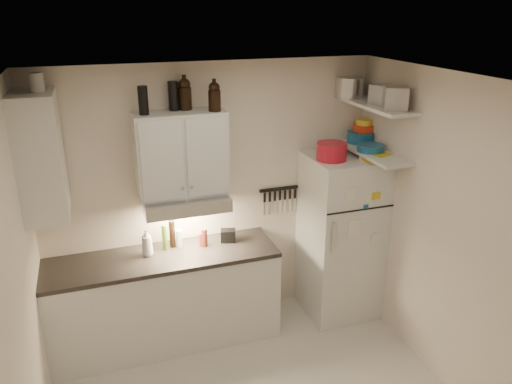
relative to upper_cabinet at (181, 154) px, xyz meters
name	(u,v)px	position (x,y,z in m)	size (l,w,h in m)	color
ceiling	(265,84)	(0.30, -1.33, 0.78)	(3.20, 3.00, 0.02)	silver
back_wall	(211,198)	(0.30, 0.18, -0.53)	(3.20, 0.02, 2.60)	beige
left_wall	(14,315)	(-1.31, -1.33, -0.53)	(0.02, 3.00, 2.60)	beige
right_wall	(453,239)	(1.91, -1.33, -0.53)	(0.02, 3.00, 2.60)	beige
base_cabinet	(166,301)	(-0.25, -0.14, -1.39)	(2.10, 0.60, 0.88)	silver
countertop	(162,258)	(-0.25, -0.14, -0.93)	(2.10, 0.62, 0.04)	#282422
upper_cabinet	(181,154)	(0.00, 0.00, 0.00)	(0.80, 0.33, 0.75)	silver
side_cabinet	(40,156)	(-1.14, -0.14, 0.12)	(0.33, 0.55, 1.00)	silver
range_hood	(185,202)	(0.00, -0.06, -0.44)	(0.76, 0.46, 0.12)	silver
fridge	(340,236)	(1.55, -0.18, -0.98)	(0.70, 0.68, 1.70)	silver
shelf_hi	(376,106)	(1.75, -0.31, 0.38)	(0.30, 0.95, 0.03)	silver
shelf_lo	(372,152)	(1.75, -0.31, -0.07)	(0.30, 0.95, 0.03)	silver
knife_strip	(279,189)	(1.00, 0.15, -0.51)	(0.42, 0.02, 0.03)	black
dutch_oven	(332,151)	(1.36, -0.23, -0.04)	(0.28, 0.28, 0.16)	#AD1425
book_stack	(377,157)	(1.75, -0.41, -0.09)	(0.18, 0.23, 0.08)	gold
spice_jar	(362,155)	(1.65, -0.31, -0.08)	(0.05, 0.05, 0.09)	silver
stock_pot	(349,87)	(1.67, 0.06, 0.49)	(0.27, 0.27, 0.20)	silver
tin_a	(381,94)	(1.79, -0.32, 0.48)	(0.18, 0.16, 0.18)	#AAAAAD
tin_b	(395,98)	(1.76, -0.58, 0.49)	(0.19, 0.19, 0.19)	#AAAAAD
bowl_teal	(360,137)	(1.80, -0.01, 0.00)	(0.27, 0.27, 0.11)	#16557D
bowl_orange	(364,128)	(1.84, 0.02, 0.09)	(0.21, 0.21, 0.06)	red
bowl_yellow	(364,122)	(1.84, 0.02, 0.15)	(0.17, 0.17, 0.05)	yellow
plates	(371,148)	(1.72, -0.32, -0.02)	(0.25, 0.25, 0.06)	#16557D
growler_a	(185,94)	(0.07, 0.07, 0.51)	(0.12, 0.12, 0.28)	black
growler_b	(214,96)	(0.30, -0.07, 0.50)	(0.11, 0.11, 0.26)	black
thermos_a	(173,96)	(-0.03, 0.07, 0.50)	(0.09, 0.09, 0.25)	black
thermos_b	(143,100)	(-0.30, -0.02, 0.49)	(0.08, 0.08, 0.24)	black
side_jar	(36,82)	(-1.08, -0.15, 0.70)	(0.11, 0.11, 0.14)	silver
soap_bottle	(147,241)	(-0.37, -0.08, -0.76)	(0.11, 0.11, 0.29)	silver
pepper_mill	(204,238)	(0.16, -0.07, -0.82)	(0.05, 0.05, 0.18)	#5D261C
oil_bottle	(165,237)	(-0.20, -0.02, -0.78)	(0.05, 0.05, 0.25)	#406118
vinegar_bottle	(172,234)	(-0.12, 0.02, -0.77)	(0.06, 0.06, 0.26)	black
clear_bottle	(179,238)	(-0.07, -0.01, -0.82)	(0.06, 0.06, 0.17)	silver
red_jar	(202,239)	(0.15, -0.05, -0.84)	(0.06, 0.06, 0.13)	#AD1425
caddy	(228,236)	(0.40, -0.04, -0.84)	(0.14, 0.10, 0.12)	black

